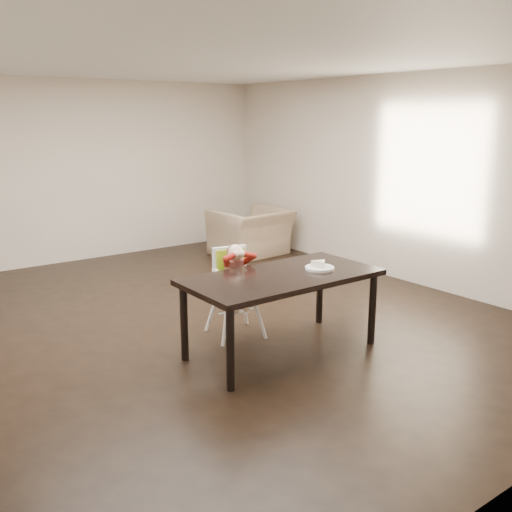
{
  "coord_description": "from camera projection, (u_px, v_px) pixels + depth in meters",
  "views": [
    {
      "loc": [
        -3.01,
        -4.99,
        2.14
      ],
      "look_at": [
        0.11,
        -0.76,
        0.86
      ],
      "focal_mm": 40.0,
      "sensor_mm": 36.0,
      "label": 1
    }
  ],
  "objects": [
    {
      "name": "high_chair",
      "position": [
        234.0,
        271.0,
        5.64
      ],
      "size": [
        0.46,
        0.46,
        0.93
      ],
      "rotation": [
        0.0,
        0.0,
        -0.2
      ],
      "color": "white",
      "rests_on": "ground"
    },
    {
      "name": "ground",
      "position": [
        206.0,
        321.0,
        6.14
      ],
      "size": [
        7.0,
        7.0,
        0.0
      ],
      "primitive_type": "plane",
      "color": "black",
      "rests_on": "ground"
    },
    {
      "name": "room_walls",
      "position": [
        202.0,
        147.0,
        5.7
      ],
      "size": [
        6.02,
        7.02,
        2.71
      ],
      "color": "beige",
      "rests_on": "ground"
    },
    {
      "name": "armchair",
      "position": [
        251.0,
        225.0,
        9.01
      ],
      "size": [
        1.16,
        0.8,
        0.98
      ],
      "primitive_type": "imported",
      "rotation": [
        0.0,
        0.0,
        3.21
      ],
      "color": "#9C8163",
      "rests_on": "ground"
    },
    {
      "name": "dining_table",
      "position": [
        282.0,
        283.0,
        5.2
      ],
      "size": [
        1.8,
        0.9,
        0.75
      ],
      "color": "black",
      "rests_on": "ground"
    },
    {
      "name": "plate",
      "position": [
        320.0,
        266.0,
        5.35
      ],
      "size": [
        0.34,
        0.34,
        0.08
      ],
      "rotation": [
        0.0,
        0.0,
        0.31
      ],
      "color": "white",
      "rests_on": "dining_table"
    }
  ]
}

